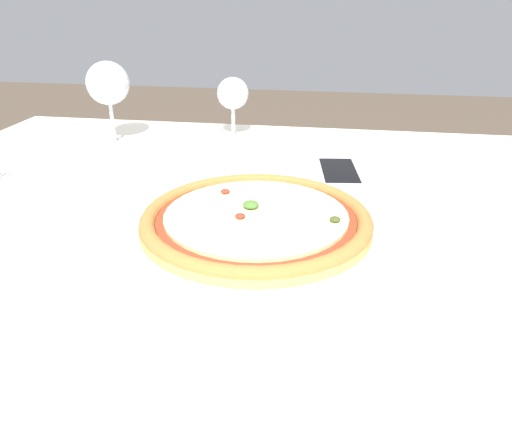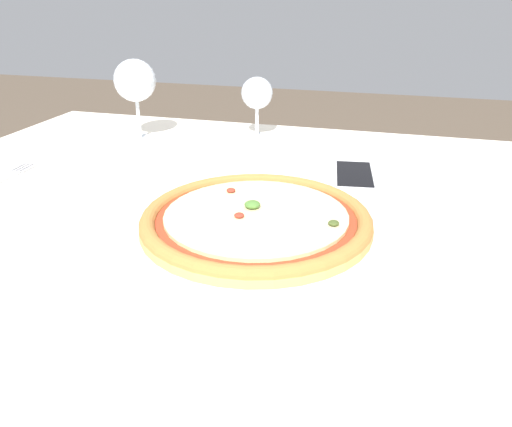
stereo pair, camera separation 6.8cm
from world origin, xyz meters
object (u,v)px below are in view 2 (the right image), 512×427
object	(u,v)px
dining_table	(222,276)
wine_glass_far_right	(135,82)
pizza_plate	(256,222)
fork	(4,178)
wine_glass_far_left	(257,95)
cell_phone	(354,176)

from	to	relation	value
dining_table	wine_glass_far_right	size ratio (longest dim) A/B	7.27
pizza_plate	fork	xyz separation A→B (m)	(-0.49, 0.08, -0.01)
dining_table	pizza_plate	xyz separation A→B (m)	(0.05, -0.00, 0.10)
fork	pizza_plate	bearing A→B (deg)	-9.69
dining_table	wine_glass_far_left	world-z (taller)	wine_glass_far_left
wine_glass_far_left	pizza_plate	bearing A→B (deg)	-74.81
dining_table	wine_glass_far_right	bearing A→B (deg)	130.28
fork	cell_phone	world-z (taller)	cell_phone
wine_glass_far_left	cell_phone	size ratio (longest dim) A/B	0.89
dining_table	fork	world-z (taller)	fork
pizza_plate	wine_glass_far_right	xyz separation A→B (m)	(-0.38, 0.38, 0.11)
pizza_plate	cell_phone	world-z (taller)	pizza_plate
dining_table	fork	bearing A→B (deg)	169.25
cell_phone	fork	bearing A→B (deg)	-164.24
wine_glass_far_left	cell_phone	xyz separation A→B (m)	(0.24, -0.21, -0.09)
fork	dining_table	bearing A→B (deg)	-10.75
dining_table	wine_glass_far_left	xyz separation A→B (m)	(-0.07, 0.47, 0.18)
wine_glass_far_left	fork	bearing A→B (deg)	-133.36
wine_glass_far_left	cell_phone	bearing A→B (deg)	-41.87
fork	wine_glass_far_right	xyz separation A→B (m)	(0.11, 0.30, 0.12)
cell_phone	pizza_plate	bearing A→B (deg)	-113.86
wine_glass_far_right	cell_phone	xyz separation A→B (m)	(0.49, -0.13, -0.12)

